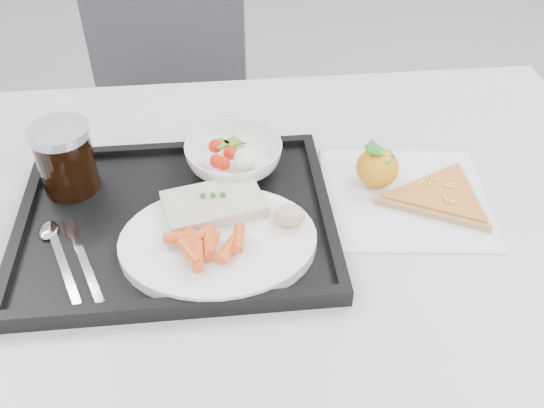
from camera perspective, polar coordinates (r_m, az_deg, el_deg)
The scene contains 14 objects.
table at distance 0.95m, azimuth -1.23°, elevation -3.80°, with size 1.20×0.80×0.75m.
chair at distance 1.62m, azimuth -9.70°, elevation 10.01°, with size 0.49×0.49×0.93m.
tray at distance 0.89m, azimuth -8.98°, elevation -1.59°, with size 0.45×0.35×0.03m.
dinner_plate at distance 0.83m, azimuth -5.08°, elevation -3.57°, with size 0.27×0.27×0.02m.
fish_fillet at distance 0.86m, azimuth -5.52°, elevation 0.00°, with size 0.15×0.11×0.03m.
bread_roll at distance 0.83m, azimuth 1.66°, elevation -1.09°, with size 0.05×0.05×0.03m.
salad_bowl at distance 0.95m, azimuth -3.62°, elevation 4.48°, with size 0.15×0.15×0.05m.
cola_glass at distance 0.95m, azimuth -18.87°, elevation 4.18°, with size 0.09×0.09×0.11m.
cutlery at distance 0.87m, azimuth -18.87°, elevation -4.12°, with size 0.11×0.17×0.01m.
napkin at distance 0.95m, azimuth 12.38°, elevation 0.61°, with size 0.28×0.27×0.00m.
tangerine at distance 0.95m, azimuth 9.89°, elevation 3.41°, with size 0.08×0.08×0.07m.
pizza_slice at distance 0.95m, azimuth 15.58°, elevation 0.68°, with size 0.21×0.21×0.02m.
carrot_pile at distance 0.80m, azimuth -6.31°, elevation -3.78°, with size 0.11×0.08×0.02m.
salad_contents at distance 0.93m, azimuth -2.89°, elevation 4.27°, with size 0.09×0.09×0.03m.
Camera 1 is at (-0.05, -0.38, 1.35)m, focal length 40.00 mm.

